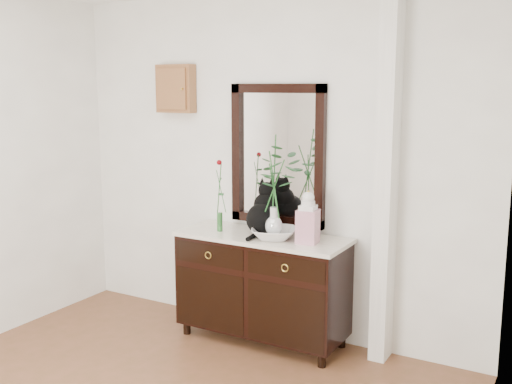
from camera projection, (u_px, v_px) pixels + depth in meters
The scene contains 10 objects.
wall_back at pixel (267, 166), 4.74m from camera, with size 3.60×0.04×2.70m, color white.
pilaster at pixel (387, 176), 4.18m from camera, with size 0.12×0.20×2.70m, color white.
sideboard at pixel (262, 282), 4.63m from camera, with size 1.33×0.52×0.82m.
wall_mirror at pixel (277, 155), 4.66m from camera, with size 0.80×0.06×1.10m.
key_cabinet at pixel (176, 89), 5.01m from camera, with size 0.35×0.10×0.40m, color brown.
cat at pixel (263, 208), 4.57m from camera, with size 0.28×0.35×0.40m, color black, non-canonical shape.
lotus_bowl at pixel (274, 233), 4.45m from camera, with size 0.34×0.34×0.08m, color silver.
vase_branches at pixel (274, 185), 4.38m from camera, with size 0.37×0.37×0.77m, color silver, non-canonical shape.
bud_vase_rose at pixel (219, 195), 4.64m from camera, with size 0.07×0.07×0.57m, color #295F2A, non-canonical shape.
ginger_jar at pixel (308, 217), 4.31m from camera, with size 0.14×0.14×0.39m, color white, non-canonical shape.
Camera 1 is at (2.25, -2.15, 1.97)m, focal length 42.00 mm.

